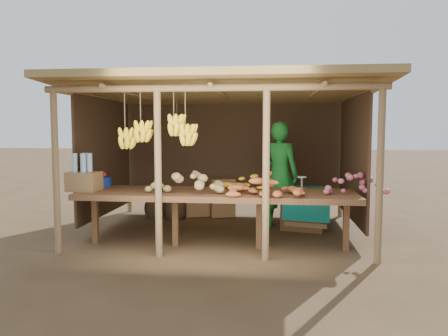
# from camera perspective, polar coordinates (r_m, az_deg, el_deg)

# --- Properties ---
(ground) EXTENTS (60.00, 60.00, 0.00)m
(ground) POSITION_cam_1_polar(r_m,az_deg,el_deg) (7.26, 0.00, -8.28)
(ground) COLOR brown
(ground) RESTS_ON ground
(stall_structure) EXTENTS (4.70, 3.50, 2.43)m
(stall_structure) POSITION_cam_1_polar(r_m,az_deg,el_deg) (7.13, -0.50, 7.03)
(stall_structure) COLOR #8F6F4A
(stall_structure) RESTS_ON ground
(counter) EXTENTS (3.90, 1.05, 0.80)m
(counter) POSITION_cam_1_polar(r_m,az_deg,el_deg) (6.19, -0.96, -3.65)
(counter) COLOR brown
(counter) RESTS_ON ground
(potato_heap) EXTENTS (1.18, 0.83, 0.37)m
(potato_heap) POSITION_cam_1_polar(r_m,az_deg,el_deg) (6.08, -5.07, -1.48)
(potato_heap) COLOR tan
(potato_heap) RESTS_ON counter
(sweet_potato_heap) EXTENTS (1.16, 0.93, 0.36)m
(sweet_potato_heap) POSITION_cam_1_polar(r_m,az_deg,el_deg) (5.81, 5.25, -1.85)
(sweet_potato_heap) COLOR #B85A2F
(sweet_potato_heap) RESTS_ON counter
(onion_heap) EXTENTS (1.01, 0.81, 0.36)m
(onion_heap) POSITION_cam_1_polar(r_m,az_deg,el_deg) (6.25, 16.65, -1.55)
(onion_heap) COLOR #C96278
(onion_heap) RESTS_ON counter
(banana_pile) EXTENTS (0.70, 0.51, 0.35)m
(banana_pile) POSITION_cam_1_polar(r_m,az_deg,el_deg) (6.52, 3.05, -1.12)
(banana_pile) COLOR yellow
(banana_pile) RESTS_ON counter
(tomato_basin) EXTENTS (0.42, 0.42, 0.22)m
(tomato_basin) POSITION_cam_1_polar(r_m,az_deg,el_deg) (7.00, -16.22, -1.59)
(tomato_basin) COLOR navy
(tomato_basin) RESTS_ON counter
(bottle_box) EXTENTS (0.45, 0.37, 0.54)m
(bottle_box) POSITION_cam_1_polar(r_m,az_deg,el_deg) (6.56, -17.81, -1.04)
(bottle_box) COLOR olive
(bottle_box) RESTS_ON counter
(vendor) EXTENTS (0.77, 0.63, 1.81)m
(vendor) POSITION_cam_1_polar(r_m,az_deg,el_deg) (7.46, 7.22, -0.89)
(vendor) COLOR #197428
(vendor) RESTS_ON ground
(tarp_crate) EXTENTS (0.90, 0.82, 0.91)m
(tarp_crate) POSITION_cam_1_polar(r_m,az_deg,el_deg) (7.50, 10.42, -5.01)
(tarp_crate) COLOR brown
(tarp_crate) RESTS_ON ground
(carton_stack) EXTENTS (1.04, 0.49, 0.72)m
(carton_stack) POSITION_cam_1_polar(r_m,az_deg,el_deg) (8.41, -1.42, -4.22)
(carton_stack) COLOR olive
(carton_stack) RESTS_ON ground
(burlap_sacks) EXTENTS (0.78, 0.41, 0.55)m
(burlap_sacks) POSITION_cam_1_polar(r_m,az_deg,el_deg) (8.27, -7.73, -4.98)
(burlap_sacks) COLOR #453120
(burlap_sacks) RESTS_ON ground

